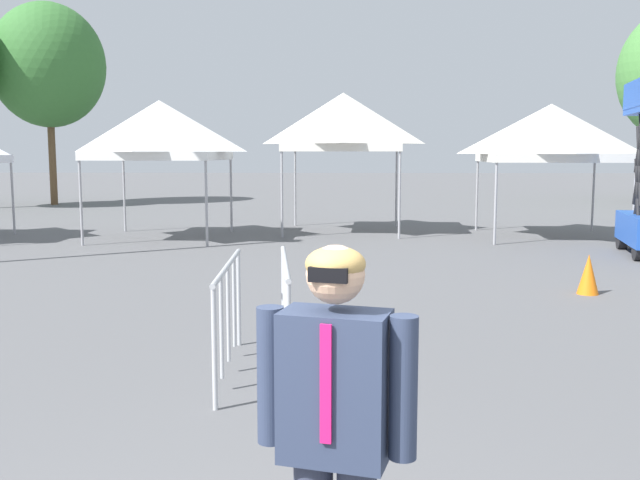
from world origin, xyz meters
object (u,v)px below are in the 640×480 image
traffic_cone_lot_center (588,274)px  traffic_cone_near_barrier (360,466)px  tree_behind_tents_center (48,65)px  crowd_barrier_mid_lot (285,292)px  canopy_tent_behind_right (551,133)px  person_foreground (335,432)px  canopy_tent_behind_center (343,122)px  crowd_barrier_by_lift (228,297)px  canopy_tent_far_left (160,130)px

traffic_cone_lot_center → traffic_cone_near_barrier: 7.53m
tree_behind_tents_center → crowd_barrier_mid_lot: 24.67m
canopy_tent_behind_right → traffic_cone_lot_center: bearing=-101.1°
person_foreground → traffic_cone_lot_center: size_ratio=2.94×
canopy_tent_behind_center → traffic_cone_lot_center: canopy_tent_behind_center is taller
tree_behind_tents_center → traffic_cone_lot_center: tree_behind_tents_center is taller
crowd_barrier_by_lift → crowd_barrier_mid_lot: size_ratio=1.00×
canopy_tent_behind_center → crowd_barrier_mid_lot: bearing=-92.7°
crowd_barrier_mid_lot → traffic_cone_near_barrier: (0.67, -2.86, -0.48)m
canopy_tent_behind_right → traffic_cone_lot_center: 7.67m
traffic_cone_lot_center → traffic_cone_near_barrier: size_ratio=1.12×
crowd_barrier_mid_lot → canopy_tent_behind_right: bearing=62.6°
canopy_tent_behind_center → person_foreground: canopy_tent_behind_center is taller
canopy_tent_behind_center → canopy_tent_far_left: bearing=-159.9°
canopy_tent_behind_right → traffic_cone_lot_center: canopy_tent_behind_right is taller
traffic_cone_lot_center → traffic_cone_near_barrier: (-3.59, -6.62, -0.03)m
crowd_barrier_mid_lot → canopy_tent_far_left: bearing=110.5°
traffic_cone_lot_center → canopy_tent_behind_right: bearing=78.9°
traffic_cone_near_barrier → canopy_tent_behind_right: bearing=70.1°
canopy_tent_behind_center → person_foreground: (-0.02, -16.28, -1.87)m
tree_behind_tents_center → crowd_barrier_by_lift: size_ratio=3.80×
canopy_tent_far_left → crowd_barrier_mid_lot: bearing=-69.5°
canopy_tent_behind_right → crowd_barrier_mid_lot: bearing=-117.4°
person_foreground → tree_behind_tents_center: 28.58m
person_foreground → canopy_tent_behind_right: bearing=71.3°
canopy_tent_behind_right → tree_behind_tents_center: tree_behind_tents_center is taller
canopy_tent_behind_center → traffic_cone_near_barrier: bearing=-89.6°
crowd_barrier_mid_lot → traffic_cone_lot_center: bearing=41.4°
person_foreground → traffic_cone_near_barrier: size_ratio=3.29×
canopy_tent_behind_center → person_foreground: 16.39m
canopy_tent_far_left → crowd_barrier_by_lift: size_ratio=1.61×
canopy_tent_far_left → canopy_tent_behind_center: canopy_tent_behind_center is taller
tree_behind_tents_center → traffic_cone_near_barrier: bearing=-64.1°
crowd_barrier_mid_lot → canopy_tent_behind_center: bearing=87.3°
tree_behind_tents_center → person_foreground: bearing=-65.6°
crowd_barrier_mid_lot → person_foreground: bearing=-82.7°
person_foreground → traffic_cone_lot_center: (3.72, 7.97, -0.73)m
canopy_tent_behind_center → crowd_barrier_mid_lot: (-0.56, -12.08, -2.15)m
tree_behind_tents_center → traffic_cone_near_barrier: 27.57m
tree_behind_tents_center → crowd_barrier_mid_lot: bearing=-62.6°
person_foreground → crowd_barrier_by_lift: size_ratio=0.85×
canopy_tent_behind_center → crowd_barrier_by_lift: bearing=-95.1°
canopy_tent_behind_right → person_foreground: canopy_tent_behind_right is taller
canopy_tent_behind_center → canopy_tent_behind_right: bearing=-12.5°
canopy_tent_behind_right → crowd_barrier_by_lift: canopy_tent_behind_right is taller
person_foreground → tree_behind_tents_center: (-11.68, 25.69, 4.49)m
canopy_tent_behind_center → canopy_tent_behind_right: (5.11, -1.13, -0.31)m
traffic_cone_near_barrier → crowd_barrier_by_lift: bearing=114.8°
person_foreground → traffic_cone_near_barrier: bearing=84.3°
person_foreground → traffic_cone_near_barrier: 1.55m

